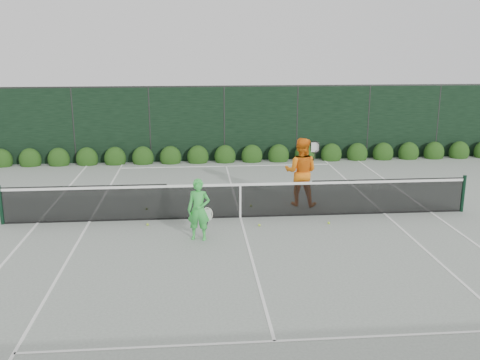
{
  "coord_description": "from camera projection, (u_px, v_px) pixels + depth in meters",
  "views": [
    {
      "loc": [
        -1.23,
        -14.08,
        4.71
      ],
      "look_at": [
        0.02,
        0.3,
        1.0
      ],
      "focal_mm": 40.0,
      "sensor_mm": 36.0,
      "label": 1
    }
  ],
  "objects": [
    {
      "name": "windscreen_fence",
      "position": [
        251.0,
        191.0,
        11.87
      ],
      "size": [
        32.0,
        21.07,
        3.06
      ],
      "color": "black",
      "rests_on": "ground"
    },
    {
      "name": "player_woman",
      "position": [
        199.0,
        210.0,
        13.03
      ],
      "size": [
        0.66,
        0.47,
        1.53
      ],
      "rotation": [
        0.0,
        0.0,
        -0.21
      ],
      "color": "green",
      "rests_on": "ground"
    },
    {
      "name": "tennis_balls",
      "position": [
        226.0,
        217.0,
        14.8
      ],
      "size": [
        5.04,
        1.82,
        0.07
      ],
      "color": "#ACD930",
      "rests_on": "ground"
    },
    {
      "name": "ground",
      "position": [
        240.0,
        217.0,
        14.86
      ],
      "size": [
        80.0,
        80.0,
        0.0
      ],
      "primitive_type": "plane",
      "color": "gray",
      "rests_on": "ground"
    },
    {
      "name": "tennis_net",
      "position": [
        239.0,
        199.0,
        14.73
      ],
      "size": [
        12.9,
        0.1,
        1.07
      ],
      "color": "black",
      "rests_on": "ground"
    },
    {
      "name": "player_man",
      "position": [
        301.0,
        172.0,
        15.78
      ],
      "size": [
        1.19,
        1.05,
        2.03
      ],
      "rotation": [
        0.0,
        0.0,
        2.81
      ],
      "color": "orange",
      "rests_on": "ground"
    },
    {
      "name": "hedge_row",
      "position": [
        225.0,
        156.0,
        21.7
      ],
      "size": [
        31.66,
        0.65,
        0.94
      ],
      "color": "#15390F",
      "rests_on": "ground"
    },
    {
      "name": "court_lines",
      "position": [
        240.0,
        217.0,
        14.86
      ],
      "size": [
        11.03,
        23.83,
        0.01
      ],
      "color": "white",
      "rests_on": "ground"
    }
  ]
}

